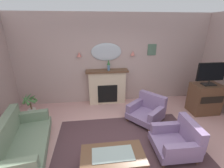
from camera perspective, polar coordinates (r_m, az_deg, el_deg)
The scene contains 16 objects.
floor at distance 3.58m, azimuth 6.94°, elevation -25.21°, with size 7.27×6.18×0.10m, color #C6938E.
wall_back at distance 5.19m, azimuth 0.63°, elevation 8.87°, with size 7.27×0.10×2.88m, color #B29993.
patterned_rug at distance 3.68m, azimuth 6.18°, elevation -22.40°, with size 3.20×2.40×0.01m, color #4C3338.
fireplace at distance 5.21m, azimuth -1.77°, elevation -1.11°, with size 1.36×0.36×1.16m.
mantel_vase_right at distance 4.95m, azimuth -1.26°, elevation 7.12°, with size 0.10×0.10×0.33m.
wall_mirror at distance 5.04m, azimuth -2.08°, elevation 11.61°, with size 0.96×0.06×0.56m, color #B2BCC6.
wall_sconce_left at distance 4.99m, azimuth -11.94°, elevation 10.52°, with size 0.14×0.14×0.14m, color #D17066.
wall_sconce_right at distance 5.14m, azimuth 7.63°, elevation 11.07°, with size 0.14×0.14×0.14m, color #D17066.
framed_picture at distance 5.39m, azimuth 14.37°, elevation 12.03°, with size 0.28×0.03×0.36m, color #4C6B56.
coffee_table at distance 2.97m, azimuth 0.33°, elevation -25.02°, with size 1.10×0.60×0.45m.
floral_couch at distance 3.85m, azimuth -30.77°, elevation -17.33°, with size 1.09×1.81×0.76m.
armchair_near_fireplace at distance 3.66m, azimuth 22.99°, elevation -18.26°, with size 0.83×0.83×0.71m.
armchair_beside_couch at distance 4.50m, azimuth 12.77°, elevation -9.19°, with size 1.14×1.14×0.71m.
tv_cabinet at distance 5.45m, azimuth 30.72°, elevation -4.57°, with size 0.80×0.57×0.90m.
tv_flatscreen at distance 5.18m, azimuth 32.46°, elevation 3.34°, with size 0.84×0.24×0.65m.
potted_plant_small_fern at distance 5.14m, azimuth -27.61°, elevation -6.64°, with size 0.44×0.45×0.69m.
Camera 1 is at (-0.70, -2.39, 2.52)m, focal length 25.02 mm.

